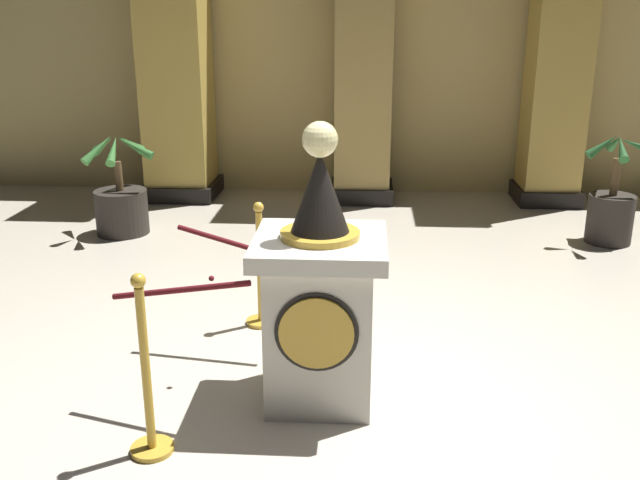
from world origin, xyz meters
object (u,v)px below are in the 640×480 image
potted_palm_left (121,204)px  potted_palm_right (611,210)px  stanchion_far (148,392)px  pedestal_clock (320,299)px  stanchion_near (260,283)px

potted_palm_left → potted_palm_right: (5.22, 0.00, 0.02)m
potted_palm_right → stanchion_far: bearing=-133.2°
pedestal_clock → stanchion_near: bearing=116.2°
stanchion_near → stanchion_far: 1.75m
potted_palm_left → stanchion_far: bearing=-69.4°
pedestal_clock → potted_palm_left: pedestal_clock is taller
potted_palm_left → pedestal_clock: bearing=-54.4°
potted_palm_left → potted_palm_right: 5.22m
pedestal_clock → stanchion_near: (-0.52, 1.07, -0.33)m
stanchion_near → potted_palm_left: (-1.85, 2.26, -0.01)m
potted_palm_left → potted_palm_right: size_ratio=0.96×
stanchion_far → potted_palm_left: size_ratio=0.93×
pedestal_clock → stanchion_near: 1.23m
stanchion_near → stanchion_far: stanchion_far is taller
pedestal_clock → potted_palm_right: pedestal_clock is taller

